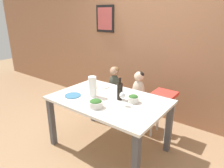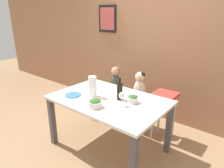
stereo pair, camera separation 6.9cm
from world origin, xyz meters
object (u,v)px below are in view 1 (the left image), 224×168
at_px(chair_far_left, 114,99).
at_px(dinner_plate_front_left, 73,95).
at_px(salad_bowl_large, 96,103).
at_px(person_child_left, 114,80).
at_px(paper_towel_roll, 93,87).
at_px(person_child_center, 139,86).
at_px(salad_bowl_small, 133,99).
at_px(wine_glass_near, 122,96).
at_px(wine_bottle, 120,91).
at_px(dinner_plate_back_left, 102,87).
at_px(chair_far_center, 138,106).
at_px(chair_right_highchair, 164,104).

distance_m(chair_far_left, dinner_plate_front_left, 1.00).
relative_size(salad_bowl_large, dinner_plate_front_left, 0.77).
distance_m(person_child_left, paper_towel_roll, 0.83).
xyz_separation_m(paper_towel_roll, salad_bowl_large, (0.25, -0.22, -0.09)).
bearing_deg(person_child_center, chair_far_left, -179.87).
xyz_separation_m(person_child_center, salad_bowl_small, (0.28, -0.62, 0.07)).
bearing_deg(wine_glass_near, wine_bottle, 134.55).
xyz_separation_m(person_child_center, wine_bottle, (0.09, -0.65, 0.14)).
bearing_deg(wine_bottle, wine_glass_near, -45.45).
relative_size(wine_bottle, salad_bowl_small, 2.14).
height_order(salad_bowl_large, dinner_plate_back_left, salad_bowl_large).
xyz_separation_m(paper_towel_roll, dinner_plate_front_left, (-0.22, -0.15, -0.13)).
distance_m(chair_far_left, salad_bowl_large, 1.18).
bearing_deg(person_child_center, salad_bowl_large, -90.04).
distance_m(person_child_left, person_child_center, 0.48).
xyz_separation_m(chair_far_center, salad_bowl_small, (0.28, -0.61, 0.41)).
relative_size(chair_right_highchair, wine_bottle, 2.46).
relative_size(wine_bottle, dinner_plate_front_left, 1.35).
bearing_deg(person_child_center, person_child_left, 180.00).
bearing_deg(wine_glass_near, salad_bowl_large, -132.90).
relative_size(chair_far_center, dinner_plate_back_left, 2.15).
height_order(chair_far_center, dinner_plate_back_left, dinner_plate_back_left).
xyz_separation_m(paper_towel_roll, salad_bowl_small, (0.53, 0.16, -0.09)).
bearing_deg(wine_bottle, salad_bowl_large, -104.81).
distance_m(salad_bowl_small, dinner_plate_back_left, 0.69).
height_order(chair_far_left, wine_glass_near, wine_glass_near).
relative_size(paper_towel_roll, salad_bowl_small, 2.01).
distance_m(chair_far_center, dinner_plate_back_left, 0.68).
relative_size(salad_bowl_large, salad_bowl_small, 1.22).
relative_size(paper_towel_roll, wine_glass_near, 1.62).
bearing_deg(salad_bowl_small, wine_glass_near, -111.74).
bearing_deg(chair_far_left, paper_towel_roll, -74.10).
bearing_deg(dinner_plate_back_left, chair_right_highchair, 27.47).
distance_m(chair_far_left, person_child_left, 0.34).
height_order(chair_far_center, paper_towel_roll, paper_towel_roll).
height_order(person_child_center, salad_bowl_small, person_child_center).
bearing_deg(wine_bottle, salad_bowl_small, 9.56).
bearing_deg(salad_bowl_large, dinner_plate_front_left, 171.63).
bearing_deg(chair_far_center, person_child_center, 90.00).
xyz_separation_m(person_child_center, dinner_plate_front_left, (-0.48, -0.93, 0.03)).
relative_size(chair_far_left, person_child_center, 0.94).
bearing_deg(dinner_plate_back_left, wine_bottle, -24.57).
relative_size(person_child_left, wine_glass_near, 2.92).
bearing_deg(salad_bowl_small, wine_bottle, -170.44).
height_order(wine_bottle, paper_towel_roll, wine_bottle).
bearing_deg(wine_glass_near, chair_right_highchair, 74.39).
xyz_separation_m(chair_right_highchair, salad_bowl_large, (-0.43, -1.00, 0.25)).
bearing_deg(chair_far_center, chair_right_highchair, 0.00).
distance_m(person_child_left, salad_bowl_large, 1.11).
bearing_deg(chair_right_highchair, chair_far_center, 180.00).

